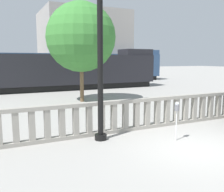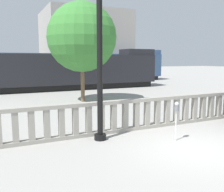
% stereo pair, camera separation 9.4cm
% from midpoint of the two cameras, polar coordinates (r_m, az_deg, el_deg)
% --- Properties ---
extents(ground_plane, '(160.00, 160.00, 0.00)m').
position_cam_midpoint_polar(ground_plane, '(8.58, 18.60, -11.59)').
color(ground_plane, gray).
extents(balustrade, '(14.36, 0.24, 1.29)m').
position_cam_midpoint_polar(balustrade, '(10.51, 8.26, -3.92)').
color(balustrade, gray).
rests_on(balustrade, ground).
extents(lamppost, '(0.43, 0.43, 5.37)m').
position_cam_midpoint_polar(lamppost, '(8.67, -2.51, 8.24)').
color(lamppost, black).
rests_on(lamppost, ground).
extents(parking_meter, '(0.17, 0.17, 1.39)m').
position_cam_midpoint_polar(parking_meter, '(9.03, 14.81, -3.09)').
color(parking_meter, silver).
rests_on(parking_meter, ground).
extents(train_near, '(27.89, 2.61, 3.93)m').
position_cam_midpoint_polar(train_near, '(23.37, -21.22, 5.05)').
color(train_near, black).
rests_on(train_near, ground).
extents(train_far, '(28.70, 2.72, 4.18)m').
position_cam_midpoint_polar(train_far, '(31.12, -12.01, 6.34)').
color(train_far, black).
rests_on(train_far, ground).
extents(building_block, '(11.26, 9.55, 9.46)m').
position_cam_midpoint_polar(building_block, '(36.69, -6.19, 11.22)').
color(building_block, gray).
rests_on(building_block, ground).
extents(tree_left, '(4.60, 4.60, 6.62)m').
position_cam_midpoint_polar(tree_left, '(17.06, -6.73, 13.18)').
color(tree_left, brown).
rests_on(tree_left, ground).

